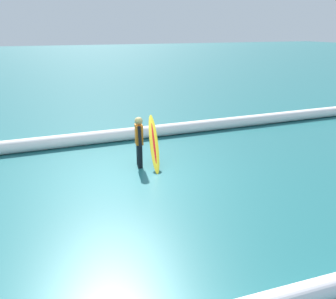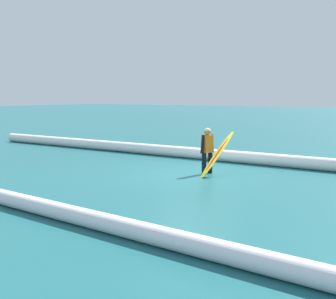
# 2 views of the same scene
# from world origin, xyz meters

# --- Properties ---
(ground_plane) EXTENTS (157.71, 157.71, 0.00)m
(ground_plane) POSITION_xyz_m (0.00, 0.00, 0.00)
(ground_plane) COLOR #1C5D60
(surfer) EXTENTS (0.27, 0.58, 1.40)m
(surfer) POSITION_xyz_m (-0.48, -0.31, 0.78)
(surfer) COLOR black
(surfer) RESTS_ON ground_plane
(surfboard) EXTENTS (0.57, 1.45, 1.31)m
(surfboard) POSITION_xyz_m (-0.88, -0.22, 0.64)
(surfboard) COLOR yellow
(surfboard) RESTS_ON ground_plane
(wave_crest_foreground) EXTENTS (24.06, 0.59, 0.42)m
(wave_crest_foreground) POSITION_xyz_m (0.51, -2.85, 0.21)
(wave_crest_foreground) COLOR white
(wave_crest_foreground) RESTS_ON ground_plane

